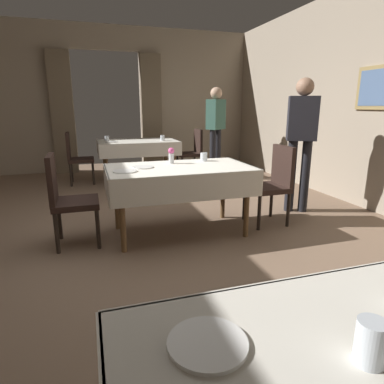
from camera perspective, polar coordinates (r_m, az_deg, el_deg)
The scene contains 19 objects.
ground at distance 3.65m, azimuth -8.95°, elevation -7.74°, with size 10.08×10.08×0.00m, color #7A604C.
wall_back at distance 7.54m, azimuth -14.39°, elevation 15.20°, with size 6.40×0.27×3.00m.
dining_table_mid at distance 3.56m, azimuth -2.22°, elevation 2.94°, with size 1.54×0.89×0.75m.
dining_table_far at distance 6.37m, azimuth -9.36°, elevation 8.00°, with size 1.47×0.98×0.75m.
chair_mid_left at distance 3.49m, azimuth -20.86°, elevation -0.65°, with size 0.44×0.44×0.93m.
chair_mid_right at distance 4.03m, azimuth 13.86°, elevation 1.86°, with size 0.44×0.44×0.93m.
chair_far_left at distance 6.30m, azimuth -19.41°, elevation 5.94°, with size 0.44×0.44×0.93m.
chair_far_right at distance 6.73m, azimuth 0.11°, elevation 7.26°, with size 0.44×0.44×0.93m.
plate_near_b at distance 0.98m, azimuth 2.71°, elevation -24.63°, with size 0.22×0.22×0.01m, color white.
glass_near_d at distance 1.00m, azimuth 28.51°, elevation -21.88°, with size 0.08×0.08×0.12m, color silver.
flower_vase_mid at distance 3.73m, azimuth -3.60°, elevation 6.42°, with size 0.07×0.07×0.18m.
plate_mid_b at distance 3.32m, azimuth -11.52°, elevation 3.54°, with size 0.24×0.24×0.01m, color white.
plate_mid_c at distance 3.51m, azimuth -8.47°, elevation 4.28°, with size 0.22×0.22×0.01m, color white.
glass_mid_d at distance 3.90m, azimuth 2.06°, elevation 6.08°, with size 0.08×0.08×0.10m, color silver.
plate_far_a at distance 6.16m, azimuth -13.82°, elevation 8.42°, with size 0.21×0.21×0.01m, color white.
glass_far_b at distance 6.46m, azimuth -14.51°, elevation 8.98°, with size 0.08×0.08×0.09m, color silver.
glass_far_c at distance 6.26m, azimuth -5.13°, elevation 9.29°, with size 0.08×0.08×0.10m, color silver.
person_waiter_by_doorway at distance 4.52m, azimuth 18.36°, elevation 9.40°, with size 0.42×0.36×1.72m.
person_diner_standing_aside at distance 6.40m, azimuth 4.12°, elevation 11.42°, with size 0.42×0.39×1.72m.
Camera 1 is at (-0.46, -3.35, 1.38)m, focal length 30.85 mm.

